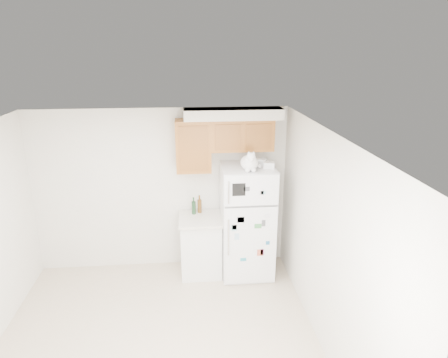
{
  "coord_description": "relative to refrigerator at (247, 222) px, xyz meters",
  "views": [
    {
      "loc": [
        0.4,
        -3.77,
        3.33
      ],
      "look_at": [
        0.92,
        1.55,
        1.55
      ],
      "focal_mm": 32.0,
      "sensor_mm": 36.0,
      "label": 1
    }
  ],
  "objects": [
    {
      "name": "room_shell",
      "position": [
        -1.14,
        -1.36,
        0.82
      ],
      "size": [
        3.84,
        4.04,
        2.52
      ],
      "color": "beige",
      "rests_on": "ground_plane"
    },
    {
      "name": "storage_box_back",
      "position": [
        0.18,
        0.08,
        0.9
      ],
      "size": [
        0.22,
        0.19,
        0.1
      ],
      "primitive_type": "cube",
      "rotation": [
        0.0,
        0.0,
        -0.37
      ],
      "color": "white",
      "rests_on": "refrigerator"
    },
    {
      "name": "refrigerator",
      "position": [
        0.0,
        0.0,
        0.0
      ],
      "size": [
        0.76,
        0.78,
        1.7
      ],
      "color": "white",
      "rests_on": "ground_plane"
    },
    {
      "name": "ground_plane",
      "position": [
        -1.27,
        -1.61,
        -0.86
      ],
      "size": [
        3.8,
        4.0,
        0.01
      ],
      "primitive_type": "cube",
      "color": "#C2AE95"
    },
    {
      "name": "base_counter",
      "position": [
        -0.69,
        0.07,
        -0.39
      ],
      "size": [
        0.64,
        0.64,
        0.92
      ],
      "color": "white",
      "rests_on": "ground_plane"
    },
    {
      "name": "bottle_amber",
      "position": [
        -0.69,
        0.26,
        0.21
      ],
      "size": [
        0.06,
        0.06,
        0.28
      ],
      "primitive_type": null,
      "color": "#593814",
      "rests_on": "base_counter"
    },
    {
      "name": "cat",
      "position": [
        -0.0,
        -0.16,
        0.96
      ],
      "size": [
        0.3,
        0.44,
        0.31
      ],
      "color": "white",
      "rests_on": "refrigerator"
    },
    {
      "name": "storage_box_front",
      "position": [
        0.28,
        -0.09,
        0.89
      ],
      "size": [
        0.17,
        0.14,
        0.09
      ],
      "primitive_type": "cube",
      "rotation": [
        0.0,
        0.0,
        -0.19
      ],
      "color": "white",
      "rests_on": "refrigerator"
    },
    {
      "name": "bottle_green",
      "position": [
        -0.78,
        0.21,
        0.2
      ],
      "size": [
        0.06,
        0.06,
        0.27
      ],
      "primitive_type": null,
      "color": "#19381E",
      "rests_on": "base_counter"
    }
  ]
}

